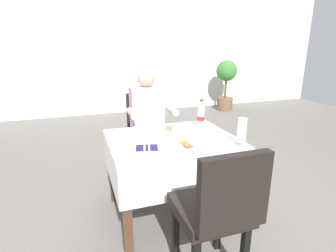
% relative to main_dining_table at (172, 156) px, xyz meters
% --- Properties ---
extents(ground_plane, '(11.00, 11.00, 0.00)m').
position_rel_main_dining_table_xyz_m(ground_plane, '(0.05, -0.02, -0.56)').
color(ground_plane, '#66605B').
extents(back_wall, '(11.00, 0.12, 3.20)m').
position_rel_main_dining_table_xyz_m(back_wall, '(0.05, 4.13, 1.04)').
color(back_wall, silver).
rests_on(back_wall, ground).
extents(main_dining_table, '(1.08, 0.86, 0.73)m').
position_rel_main_dining_table_xyz_m(main_dining_table, '(0.00, 0.00, 0.00)').
color(main_dining_table, white).
rests_on(main_dining_table, ground).
extents(chair_far_diner_seat, '(0.44, 0.50, 0.97)m').
position_rel_main_dining_table_xyz_m(chair_far_diner_seat, '(0.00, 0.82, -0.01)').
color(chair_far_diner_seat, black).
rests_on(chair_far_diner_seat, ground).
extents(chair_near_camera_side, '(0.44, 0.50, 0.97)m').
position_rel_main_dining_table_xyz_m(chair_near_camera_side, '(0.00, -0.82, -0.01)').
color(chair_near_camera_side, black).
rests_on(chair_near_camera_side, ground).
extents(seated_diner_far, '(0.50, 0.46, 1.26)m').
position_rel_main_dining_table_xyz_m(seated_diner_far, '(-0.02, 0.71, 0.15)').
color(seated_diner_far, '#282D42').
rests_on(seated_diner_far, ground).
extents(plate_near_camera, '(0.23, 0.23, 0.06)m').
position_rel_main_dining_table_xyz_m(plate_near_camera, '(0.03, -0.23, 0.19)').
color(plate_near_camera, white).
rests_on(plate_near_camera, main_dining_table).
extents(plate_far_diner, '(0.24, 0.24, 0.05)m').
position_rel_main_dining_table_xyz_m(plate_far_diner, '(0.05, 0.21, 0.18)').
color(plate_far_diner, white).
rests_on(plate_far_diner, main_dining_table).
extents(beer_glass_left, '(0.07, 0.07, 0.23)m').
position_rel_main_dining_table_xyz_m(beer_glass_left, '(0.46, -0.35, 0.29)').
color(beer_glass_left, white).
rests_on(beer_glass_left, main_dining_table).
extents(cola_bottle_primary, '(0.07, 0.07, 0.28)m').
position_rel_main_dining_table_xyz_m(cola_bottle_primary, '(0.37, 0.20, 0.30)').
color(cola_bottle_primary, silver).
rests_on(cola_bottle_primary, main_dining_table).
extents(napkin_cutlery_set, '(0.20, 0.20, 0.01)m').
position_rel_main_dining_table_xyz_m(napkin_cutlery_set, '(-0.27, -0.16, 0.18)').
color(napkin_cutlery_set, '#231E4C').
rests_on(napkin_cutlery_set, main_dining_table).
extents(potted_plant_corner, '(0.48, 0.48, 1.18)m').
position_rel_main_dining_table_xyz_m(potted_plant_corner, '(2.63, 3.50, 0.16)').
color(potted_plant_corner, brown).
rests_on(potted_plant_corner, ground).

